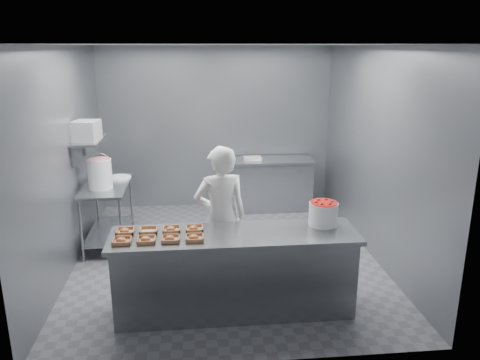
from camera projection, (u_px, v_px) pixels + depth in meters
name	position (u px, v px, depth m)	size (l,w,h in m)	color
floor	(226.00, 257.00, 6.42)	(4.50, 4.50, 0.00)	#4C4C51
ceiling	(224.00, 45.00, 5.65)	(4.50, 4.50, 0.00)	white
wall_back	(216.00, 128.00, 8.18)	(4.00, 0.04, 2.80)	slate
wall_left	(66.00, 161.00, 5.84)	(0.04, 4.50, 2.80)	slate
wall_right	(375.00, 154.00, 6.22)	(0.04, 4.50, 2.80)	slate
service_counter	(235.00, 272.00, 5.00)	(2.60, 0.70, 0.90)	slate
prep_table	(108.00, 205.00, 6.67)	(0.60, 1.20, 0.90)	slate
back_counter	(269.00, 184.00, 8.20)	(1.50, 0.60, 0.90)	slate
wall_shelf	(89.00, 140.00, 6.39)	(0.35, 0.90, 0.03)	slate
tray_0	(122.00, 241.00, 4.64)	(0.19, 0.18, 0.06)	tan
tray_1	(146.00, 240.00, 4.67)	(0.19, 0.18, 0.06)	tan
tray_2	(170.00, 239.00, 4.69)	(0.19, 0.18, 0.06)	tan
tray_3	(194.00, 238.00, 4.71)	(0.19, 0.18, 0.06)	tan
tray_4	(125.00, 231.00, 4.88)	(0.19, 0.18, 0.06)	tan
tray_5	(149.00, 230.00, 4.91)	(0.19, 0.18, 0.04)	tan
tray_6	(171.00, 229.00, 4.93)	(0.19, 0.18, 0.06)	tan
tray_7	(194.00, 229.00, 4.95)	(0.19, 0.18, 0.06)	tan
worker	(221.00, 218.00, 5.45)	(0.62, 0.41, 1.71)	white
strawberry_tub	(323.00, 213.00, 5.08)	(0.32, 0.32, 0.26)	white
glaze_bucket	(100.00, 173.00, 6.37)	(0.34, 0.32, 0.50)	white
bucket_lid	(119.00, 178.00, 6.90)	(0.35, 0.35, 0.03)	white
rag	(115.00, 177.00, 6.95)	(0.14, 0.12, 0.02)	#CCB28C
appliance	(86.00, 131.00, 6.22)	(0.31, 0.36, 0.27)	gray
paper_stack	(253.00, 158.00, 8.04)	(0.30, 0.22, 0.05)	silver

